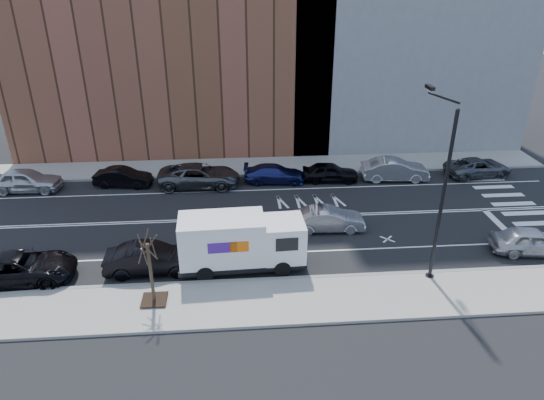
{
  "coord_description": "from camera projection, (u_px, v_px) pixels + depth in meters",
  "views": [
    {
      "loc": [
        -2.81,
        -27.66,
        14.71
      ],
      "look_at": [
        -0.68,
        -0.29,
        1.4
      ],
      "focal_mm": 32.0,
      "sensor_mm": 36.0,
      "label": 1
    }
  ],
  "objects": [
    {
      "name": "curb_far",
      "position": [
        273.0,
        174.0,
        37.67
      ],
      "size": [
        44.0,
        0.25,
        0.17
      ],
      "primitive_type": "cube",
      "color": "gray",
      "rests_on": "ground"
    },
    {
      "name": "near_parked_rear_b",
      "position": [
        20.0,
        268.0,
        24.8
      ],
      "size": [
        5.67,
        2.83,
        1.54
      ],
      "primitive_type": "imported",
      "rotation": [
        0.0,
        0.0,
        1.62
      ],
      "color": "black",
      "rests_on": "ground"
    },
    {
      "name": "road_markings",
      "position": [
        282.0,
        217.0,
        31.43
      ],
      "size": [
        40.0,
        8.6,
        0.01
      ],
      "primitive_type": null,
      "color": "white",
      "rests_on": "ground"
    },
    {
      "name": "far_parked_a",
      "position": [
        26.0,
        180.0,
        34.74
      ],
      "size": [
        4.98,
        2.17,
        1.67
      ],
      "primitive_type": "imported",
      "rotation": [
        0.0,
        0.0,
        1.53
      ],
      "color": "silver",
      "rests_on": "ground"
    },
    {
      "name": "sidewalk_far",
      "position": [
        272.0,
        166.0,
        39.29
      ],
      "size": [
        44.0,
        3.6,
        0.15
      ],
      "primitive_type": "cube",
      "color": "gray",
      "rests_on": "ground"
    },
    {
      "name": "driving_sedan",
      "position": [
        328.0,
        219.0,
        29.63
      ],
      "size": [
        4.43,
        1.66,
        1.44
      ],
      "primitive_type": "imported",
      "rotation": [
        0.0,
        0.0,
        1.54
      ],
      "color": "#B1B2B7",
      "rests_on": "ground"
    },
    {
      "name": "far_parked_b",
      "position": [
        123.0,
        177.0,
        35.6
      ],
      "size": [
        4.32,
        2.0,
        1.37
      ],
      "primitive_type": "imported",
      "rotation": [
        0.0,
        0.0,
        1.44
      ],
      "color": "black",
      "rests_on": "ground"
    },
    {
      "name": "ground",
      "position": [
        282.0,
        217.0,
        31.43
      ],
      "size": [
        120.0,
        120.0,
        0.0
      ],
      "primitive_type": "plane",
      "color": "black",
      "rests_on": "ground"
    },
    {
      "name": "crosswalk",
      "position": [
        519.0,
        208.0,
        32.54
      ],
      "size": [
        3.0,
        14.0,
        0.01
      ],
      "primitive_type": null,
      "color": "white",
      "rests_on": "ground"
    },
    {
      "name": "curb_near",
      "position": [
        295.0,
        279.0,
        25.11
      ],
      "size": [
        44.0,
        0.25,
        0.17
      ],
      "primitive_type": "cube",
      "color": "gray",
      "rests_on": "ground"
    },
    {
      "name": "near_parked_front",
      "position": [
        532.0,
        241.0,
        27.22
      ],
      "size": [
        4.64,
        2.34,
        1.52
      ],
      "primitive_type": "imported",
      "rotation": [
        0.0,
        0.0,
        1.44
      ],
      "color": "silver",
      "rests_on": "ground"
    },
    {
      "name": "far_parked_c",
      "position": [
        199.0,
        176.0,
        35.51
      ],
      "size": [
        6.02,
        2.93,
        1.65
      ],
      "primitive_type": "imported",
      "rotation": [
        0.0,
        0.0,
        1.54
      ],
      "color": "#4C4E53",
      "rests_on": "ground"
    },
    {
      "name": "far_parked_d",
      "position": [
        275.0,
        174.0,
        36.26
      ],
      "size": [
        4.75,
        2.21,
        1.34
      ],
      "primitive_type": "imported",
      "rotation": [
        0.0,
        0.0,
        1.5
      ],
      "color": "navy",
      "rests_on": "ground"
    },
    {
      "name": "fedex_van",
      "position": [
        241.0,
        242.0,
        25.51
      ],
      "size": [
        6.77,
        2.59,
        3.06
      ],
      "rotation": [
        0.0,
        0.0,
        0.04
      ],
      "color": "black",
      "rests_on": "ground"
    },
    {
      "name": "streetlight",
      "position": [
        440.0,
        186.0,
        23.5
      ],
      "size": [
        0.44,
        4.02,
        9.34
      ],
      "color": "black",
      "rests_on": "ground"
    },
    {
      "name": "near_parked_rear_a",
      "position": [
        151.0,
        259.0,
        25.5
      ],
      "size": [
        4.81,
        1.76,
        1.57
      ],
      "primitive_type": "imported",
      "rotation": [
        0.0,
        0.0,
        1.59
      ],
      "color": "black",
      "rests_on": "ground"
    },
    {
      "name": "sidewalk_near",
      "position": [
        300.0,
        300.0,
        23.5
      ],
      "size": [
        44.0,
        3.6,
        0.15
      ],
      "primitive_type": "cube",
      "color": "gray",
      "rests_on": "ground"
    },
    {
      "name": "far_parked_e",
      "position": [
        330.0,
        172.0,
        36.42
      ],
      "size": [
        4.31,
        2.02,
        1.43
      ],
      "primitive_type": "imported",
      "rotation": [
        0.0,
        0.0,
        1.49
      ],
      "color": "black",
      "rests_on": "ground"
    },
    {
      "name": "far_parked_f",
      "position": [
        395.0,
        170.0,
        36.58
      ],
      "size": [
        5.09,
        2.05,
        1.64
      ],
      "primitive_type": "imported",
      "rotation": [
        0.0,
        0.0,
        1.51
      ],
      "color": "#ABACB0",
      "rests_on": "ground"
    },
    {
      "name": "bldg_brick",
      "position": [
        169.0,
        15.0,
        40.06
      ],
      "size": [
        26.0,
        10.0,
        22.0
      ],
      "primitive_type": "cube",
      "color": "brown",
      "rests_on": "ground"
    },
    {
      "name": "far_parked_g",
      "position": [
        478.0,
        167.0,
        37.35
      ],
      "size": [
        5.24,
        2.87,
        1.39
      ],
      "primitive_type": "imported",
      "rotation": [
        0.0,
        0.0,
        1.68
      ],
      "color": "#4F5257",
      "rests_on": "ground"
    },
    {
      "name": "street_tree",
      "position": [
        152.0,
        278.0,
        22.77
      ],
      "size": [
        1.2,
        1.2,
        3.75
      ],
      "color": "black",
      "rests_on": "ground"
    }
  ]
}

